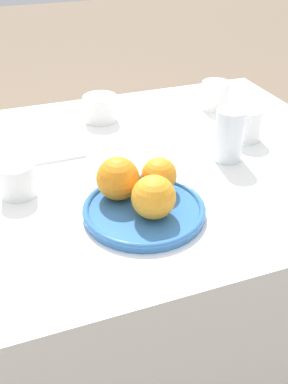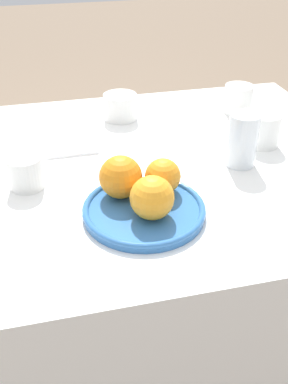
{
  "view_description": "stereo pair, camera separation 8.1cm",
  "coord_description": "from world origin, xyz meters",
  "px_view_note": "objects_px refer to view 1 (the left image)",
  "views": [
    {
      "loc": [
        -0.16,
        -0.83,
        1.24
      ],
      "look_at": [
        0.08,
        -0.19,
        0.8
      ],
      "focal_mm": 42.0,
      "sensor_mm": 36.0,
      "label": 1
    },
    {
      "loc": [
        -0.08,
        -0.86,
        1.24
      ],
      "look_at": [
        0.08,
        -0.19,
        0.8
      ],
      "focal_mm": 42.0,
      "sensor_mm": 36.0,
      "label": 2
    }
  ],
  "objects_px": {
    "orange_1": "(118,179)",
    "cup_1": "(215,95)",
    "napkin": "(56,148)",
    "cup_0": "(246,124)",
    "orange_0": "(154,197)",
    "fruit_platter": "(144,210)",
    "cup_2": "(18,180)",
    "orange_2": "(159,175)",
    "cup_3": "(100,108)",
    "water_glass": "(229,135)"
  },
  "relations": [
    {
      "from": "orange_1",
      "to": "cup_1",
      "type": "height_order",
      "value": "orange_1"
    },
    {
      "from": "napkin",
      "to": "cup_0",
      "type": "bearing_deg",
      "value": -12.8
    },
    {
      "from": "orange_0",
      "to": "napkin",
      "type": "distance_m",
      "value": 0.36
    },
    {
      "from": "fruit_platter",
      "to": "cup_1",
      "type": "height_order",
      "value": "cup_1"
    },
    {
      "from": "orange_1",
      "to": "cup_2",
      "type": "height_order",
      "value": "orange_1"
    },
    {
      "from": "orange_0",
      "to": "orange_2",
      "type": "distance_m",
      "value": 0.08
    },
    {
      "from": "cup_0",
      "to": "cup_3",
      "type": "bearing_deg",
      "value": 142.53
    },
    {
      "from": "orange_0",
      "to": "cup_3",
      "type": "height_order",
      "value": "orange_0"
    },
    {
      "from": "fruit_platter",
      "to": "cup_0",
      "type": "xyz_separation_m",
      "value": [
        0.34,
        0.21,
        0.03
      ]
    },
    {
      "from": "cup_2",
      "to": "cup_3",
      "type": "relative_size",
      "value": 0.79
    },
    {
      "from": "fruit_platter",
      "to": "orange_2",
      "type": "distance_m",
      "value": 0.08
    },
    {
      "from": "fruit_platter",
      "to": "orange_2",
      "type": "bearing_deg",
      "value": 44.44
    },
    {
      "from": "napkin",
      "to": "orange_0",
      "type": "bearing_deg",
      "value": -71.43
    },
    {
      "from": "water_glass",
      "to": "cup_2",
      "type": "relative_size",
      "value": 1.69
    },
    {
      "from": "cup_3",
      "to": "water_glass",
      "type": "bearing_deg",
      "value": -55.29
    },
    {
      "from": "orange_2",
      "to": "napkin",
      "type": "bearing_deg",
      "value": 120.19
    },
    {
      "from": "orange_0",
      "to": "cup_1",
      "type": "height_order",
      "value": "orange_0"
    },
    {
      "from": "water_glass",
      "to": "cup_3",
      "type": "relative_size",
      "value": 1.34
    },
    {
      "from": "fruit_platter",
      "to": "cup_2",
      "type": "height_order",
      "value": "cup_2"
    },
    {
      "from": "orange_1",
      "to": "napkin",
      "type": "height_order",
      "value": "orange_1"
    },
    {
      "from": "orange_0",
      "to": "water_glass",
      "type": "xyz_separation_m",
      "value": [
        0.24,
        0.16,
        0.01
      ]
    },
    {
      "from": "cup_0",
      "to": "cup_2",
      "type": "relative_size",
      "value": 1.12
    },
    {
      "from": "fruit_platter",
      "to": "cup_3",
      "type": "relative_size",
      "value": 2.6
    },
    {
      "from": "napkin",
      "to": "cup_2",
      "type": "bearing_deg",
      "value": -122.27
    },
    {
      "from": "orange_2",
      "to": "water_glass",
      "type": "xyz_separation_m",
      "value": [
        0.2,
        0.09,
        0.01
      ]
    },
    {
      "from": "orange_1",
      "to": "fruit_platter",
      "type": "bearing_deg",
      "value": -58.0
    },
    {
      "from": "orange_1",
      "to": "water_glass",
      "type": "bearing_deg",
      "value": 16.58
    },
    {
      "from": "cup_2",
      "to": "orange_2",
      "type": "bearing_deg",
      "value": -21.62
    },
    {
      "from": "orange_1",
      "to": "orange_0",
      "type": "bearing_deg",
      "value": -62.78
    },
    {
      "from": "orange_2",
      "to": "napkin",
      "type": "xyz_separation_m",
      "value": [
        -0.15,
        0.27,
        -0.04
      ]
    },
    {
      "from": "orange_0",
      "to": "cup_0",
      "type": "relative_size",
      "value": 1.02
    },
    {
      "from": "cup_1",
      "to": "cup_2",
      "type": "xyz_separation_m",
      "value": [
        -0.57,
        -0.26,
        -0.0
      ]
    },
    {
      "from": "orange_1",
      "to": "water_glass",
      "type": "distance_m",
      "value": 0.3
    },
    {
      "from": "cup_1",
      "to": "cup_2",
      "type": "bearing_deg",
      "value": -155.46
    },
    {
      "from": "water_glass",
      "to": "cup_0",
      "type": "height_order",
      "value": "water_glass"
    },
    {
      "from": "cup_1",
      "to": "cup_0",
      "type": "bearing_deg",
      "value": -96.32
    },
    {
      "from": "napkin",
      "to": "orange_1",
      "type": "bearing_deg",
      "value": -74.29
    },
    {
      "from": "water_glass",
      "to": "cup_1",
      "type": "relative_size",
      "value": 1.54
    },
    {
      "from": "cup_1",
      "to": "cup_2",
      "type": "relative_size",
      "value": 1.1
    },
    {
      "from": "water_glass",
      "to": "cup_1",
      "type": "xyz_separation_m",
      "value": [
        0.11,
        0.27,
        -0.02
      ]
    },
    {
      "from": "orange_0",
      "to": "cup_3",
      "type": "relative_size",
      "value": 0.9
    },
    {
      "from": "fruit_platter",
      "to": "cup_0",
      "type": "height_order",
      "value": "cup_0"
    },
    {
      "from": "cup_1",
      "to": "fruit_platter",
      "type": "bearing_deg",
      "value": -131.41
    },
    {
      "from": "fruit_platter",
      "to": "cup_3",
      "type": "xyz_separation_m",
      "value": [
        0.04,
        0.44,
        0.02
      ]
    },
    {
      "from": "orange_1",
      "to": "napkin",
      "type": "distance_m",
      "value": 0.28
    },
    {
      "from": "fruit_platter",
      "to": "napkin",
      "type": "height_order",
      "value": "fruit_platter"
    },
    {
      "from": "fruit_platter",
      "to": "water_glass",
      "type": "bearing_deg",
      "value": 28.64
    },
    {
      "from": "orange_1",
      "to": "cup_1",
      "type": "xyz_separation_m",
      "value": [
        0.39,
        0.36,
        -0.02
      ]
    },
    {
      "from": "fruit_platter",
      "to": "orange_2",
      "type": "height_order",
      "value": "orange_2"
    },
    {
      "from": "orange_2",
      "to": "napkin",
      "type": "distance_m",
      "value": 0.31
    }
  ]
}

